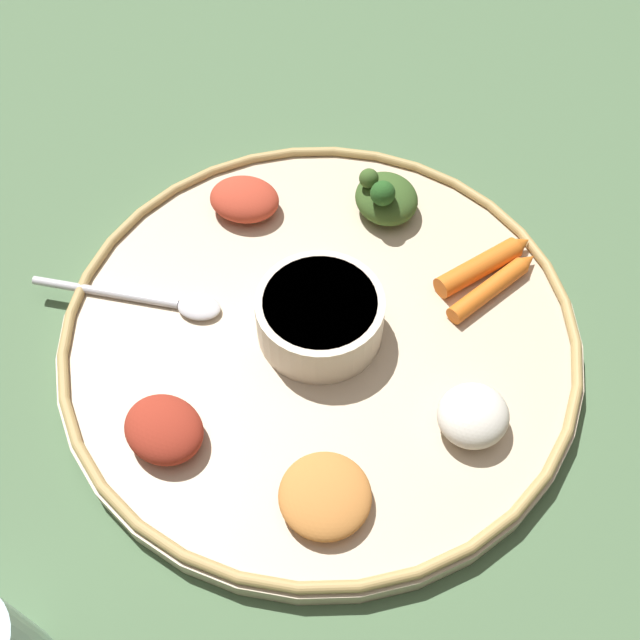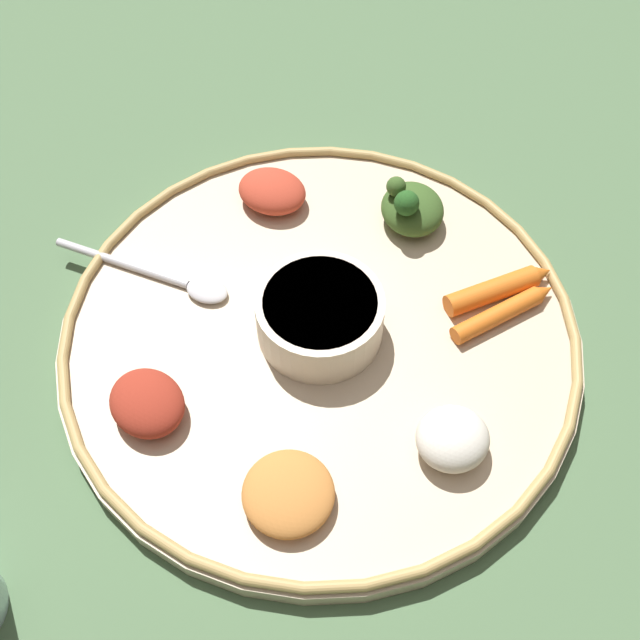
# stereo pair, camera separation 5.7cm
# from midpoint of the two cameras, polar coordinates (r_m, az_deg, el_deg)

# --- Properties ---
(ground_plane) EXTENTS (2.40, 2.40, 0.00)m
(ground_plane) POSITION_cam_midpoint_polar(r_m,az_deg,el_deg) (0.60, 2.73, -1.88)
(ground_plane) COLOR #4C6B47
(platter) EXTENTS (0.40, 0.40, 0.02)m
(platter) POSITION_cam_midpoint_polar(r_m,az_deg,el_deg) (0.59, 2.76, -1.46)
(platter) COLOR #C6B293
(platter) RESTS_ON ground_plane
(platter_rim) EXTENTS (0.40, 0.40, 0.01)m
(platter_rim) POSITION_cam_midpoint_polar(r_m,az_deg,el_deg) (0.58, 2.81, -0.87)
(platter_rim) COLOR tan
(platter_rim) RESTS_ON platter
(center_bowl) EXTENTS (0.10, 0.10, 0.04)m
(center_bowl) POSITION_cam_midpoint_polar(r_m,az_deg,el_deg) (0.57, 2.88, 0.16)
(center_bowl) COLOR beige
(center_bowl) RESTS_ON platter
(spoon) EXTENTS (0.14, 0.09, 0.01)m
(spoon) POSITION_cam_midpoint_polar(r_m,az_deg,el_deg) (0.61, -8.66, 2.93)
(spoon) COLOR silver
(spoon) RESTS_ON platter
(greens_pile) EXTENTS (0.06, 0.06, 0.05)m
(greens_pile) POSITION_cam_midpoint_polar(r_m,az_deg,el_deg) (0.65, 9.37, 8.12)
(greens_pile) COLOR #385623
(greens_pile) RESTS_ON platter
(carrot_near_spoon) EXTENTS (0.09, 0.05, 0.01)m
(carrot_near_spoon) POSITION_cam_midpoint_polar(r_m,az_deg,el_deg) (0.61, 16.17, 0.38)
(carrot_near_spoon) COLOR orange
(carrot_near_spoon) RESTS_ON platter
(carrot_outer) EXTENTS (0.09, 0.04, 0.02)m
(carrot_outer) POSITION_cam_midpoint_polar(r_m,az_deg,el_deg) (0.62, 15.79, 2.09)
(carrot_outer) COLOR orange
(carrot_outer) RESTS_ON platter
(mound_squash) EXTENTS (0.07, 0.07, 0.02)m
(mound_squash) POSITION_cam_midpoint_polar(r_m,az_deg,el_deg) (0.51, 0.88, -13.08)
(mound_squash) COLOR #C67A38
(mound_squash) RESTS_ON platter
(mound_berbere_red) EXTENTS (0.08, 0.07, 0.03)m
(mound_berbere_red) POSITION_cam_midpoint_polar(r_m,az_deg,el_deg) (0.66, -1.09, 9.43)
(mound_berbere_red) COLOR #B73D28
(mound_berbere_red) RESTS_ON platter
(mound_rice_white) EXTENTS (0.06, 0.06, 0.03)m
(mound_rice_white) POSITION_cam_midpoint_polar(r_m,az_deg,el_deg) (0.54, 12.94, -8.87)
(mound_rice_white) COLOR silver
(mound_rice_white) RESTS_ON platter
(mound_beet) EXTENTS (0.07, 0.08, 0.03)m
(mound_beet) POSITION_cam_midpoint_polar(r_m,az_deg,el_deg) (0.54, -9.88, -6.36)
(mound_beet) COLOR maroon
(mound_beet) RESTS_ON platter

